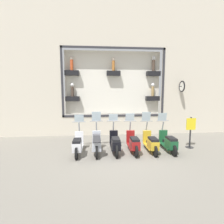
% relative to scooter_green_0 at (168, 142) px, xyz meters
% --- Properties ---
extents(ground_plane, '(120.00, 120.00, 0.00)m').
position_rel_scooter_green_0_xyz_m(ground_plane, '(-0.31, 2.11, -0.42)').
color(ground_plane, gray).
extents(building_facade, '(1.25, 36.00, 8.50)m').
position_rel_scooter_green_0_xyz_m(building_facade, '(3.29, 2.11, 3.91)').
color(building_facade, beige).
rests_on(building_facade, ground_plane).
extents(scooter_green_0, '(1.79, 0.61, 1.61)m').
position_rel_scooter_green_0_xyz_m(scooter_green_0, '(0.00, 0.00, 0.00)').
color(scooter_green_0, black).
rests_on(scooter_green_0, ground_plane).
extents(scooter_yellow_1, '(1.79, 0.60, 1.67)m').
position_rel_scooter_green_0_xyz_m(scooter_yellow_1, '(0.00, 0.79, -0.00)').
color(scooter_yellow_1, black).
rests_on(scooter_yellow_1, ground_plane).
extents(scooter_red_2, '(1.80, 0.60, 1.61)m').
position_rel_scooter_green_0_xyz_m(scooter_red_2, '(0.00, 1.58, 0.01)').
color(scooter_red_2, black).
rests_on(scooter_red_2, ground_plane).
extents(scooter_black_3, '(1.81, 0.60, 1.58)m').
position_rel_scooter_green_0_xyz_m(scooter_black_3, '(0.00, 2.37, 0.02)').
color(scooter_black_3, black).
rests_on(scooter_black_3, ground_plane).
extents(scooter_silver_4, '(1.81, 0.60, 1.71)m').
position_rel_scooter_green_0_xyz_m(scooter_silver_4, '(-0.05, 3.16, 0.06)').
color(scooter_silver_4, black).
rests_on(scooter_silver_4, ground_plane).
extents(scooter_white_5, '(1.80, 0.61, 1.58)m').
position_rel_scooter_green_0_xyz_m(scooter_white_5, '(0.00, 3.95, 0.01)').
color(scooter_white_5, black).
rests_on(scooter_white_5, ground_plane).
extents(shop_sign_post, '(0.36, 0.45, 1.46)m').
position_rel_scooter_green_0_xyz_m(shop_sign_post, '(0.41, -1.22, 0.35)').
color(shop_sign_post, '#232326').
rests_on(shop_sign_post, ground_plane).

